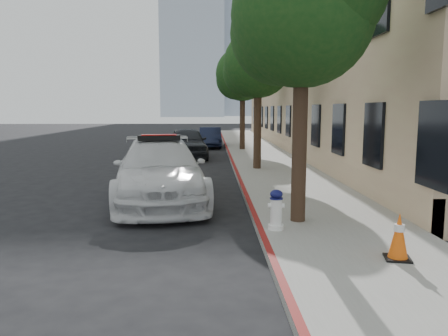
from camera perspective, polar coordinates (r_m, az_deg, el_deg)
The scene contains 14 objects.
ground at distance 11.09m, azimuth -7.44°, elevation -5.06°, with size 120.00×120.00×0.00m, color black.
sidewalk at distance 21.05m, azimuth 5.08°, elevation 1.28°, with size 3.20×50.00×0.15m, color gray.
curb_strip at distance 20.92m, azimuth 0.88°, elevation 1.27°, with size 0.12×50.00×0.15m, color maroon.
building at distance 27.12m, azimuth 16.04°, elevation 12.89°, with size 8.00×36.00×10.00m, color tan.
tower_left at distance 133.73m, azimuth -4.14°, elevation 19.67°, with size 18.00×14.00×60.00m, color #9EA8B7.
tower_right at distance 147.28m, azimuth 1.39°, elevation 15.43°, with size 14.00×14.00×44.00m, color #9EA8B7.
tree_near at distance 9.12m, azimuth 10.43°, elevation 19.17°, with size 2.92×2.82×5.62m.
tree_mid at distance 16.93m, azimuth 4.58°, elevation 13.55°, with size 2.77×2.64×5.43m.
tree_far at distance 24.89m, azimuth 2.52°, elevation 12.24°, with size 3.10×3.00×5.81m.
police_car at distance 11.63m, azimuth -8.40°, elevation -0.38°, with size 3.04×5.88×1.78m.
parked_car_mid at distance 21.88m, azimuth -4.82°, elevation 3.34°, with size 1.80×4.49×1.53m, color black.
parked_car_far at distance 27.66m, azimuth -1.82°, elevation 4.02°, with size 1.34×3.85×1.27m, color black.
fire_hydrant at distance 8.44m, azimuth 6.82°, elevation -5.47°, with size 0.32×0.30×0.77m.
traffic_cone at distance 7.27m, azimuth 21.86°, elevation -8.29°, with size 0.45×0.45×0.73m.
Camera 1 is at (1.10, -10.76, 2.46)m, focal length 35.00 mm.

